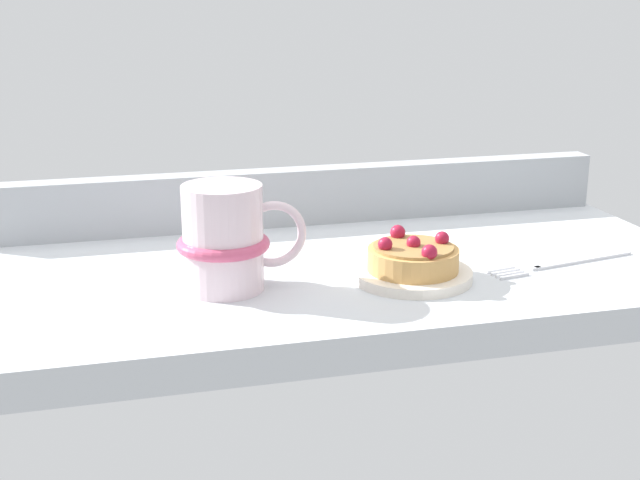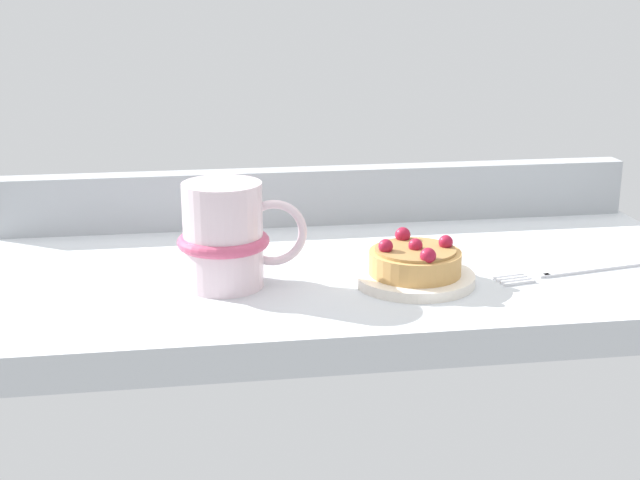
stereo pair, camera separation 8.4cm
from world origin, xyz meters
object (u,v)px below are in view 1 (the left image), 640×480
Objects in this scene: dessert_plate at (412,275)px; raspberry_tart at (413,257)px; dessert_fork at (562,263)px; coffee_mug at (226,239)px.

raspberry_tart is (-0.00, 0.00, 1.90)cm from dessert_plate.
dessert_fork is (16.75, 0.34, -2.07)cm from raspberry_tart.
raspberry_tart is at bearing 118.56° from dessert_plate.
dessert_fork is at bearing 1.15° from raspberry_tart.
coffee_mug reaches higher than dessert_fork.
dessert_plate is 16.75cm from dessert_fork.
dessert_fork is at bearing 1.16° from dessert_plate.
coffee_mug is (-18.27, 2.03, 4.60)cm from dessert_plate.
dessert_plate is 0.66× the size of dessert_fork.
raspberry_tart is at bearing -6.32° from coffee_mug.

